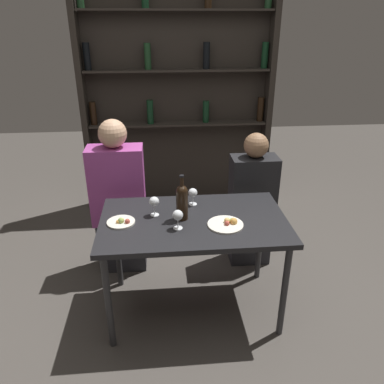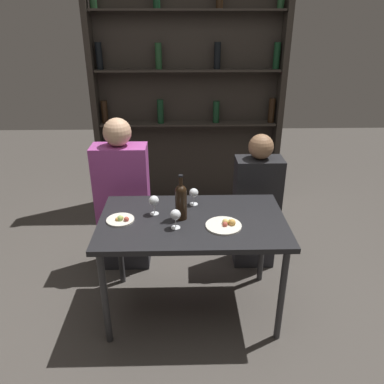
{
  "view_description": "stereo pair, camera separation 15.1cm",
  "coord_description": "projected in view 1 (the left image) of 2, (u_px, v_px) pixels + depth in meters",
  "views": [
    {
      "loc": [
        -0.21,
        -2.19,
        1.99
      ],
      "look_at": [
        0.0,
        0.11,
        0.91
      ],
      "focal_mm": 35.0,
      "sensor_mm": 36.0,
      "label": 1
    },
    {
      "loc": [
        -0.06,
        -2.2,
        1.99
      ],
      "look_at": [
        0.0,
        0.11,
        0.91
      ],
      "focal_mm": 35.0,
      "sensor_mm": 36.0,
      "label": 2
    }
  ],
  "objects": [
    {
      "name": "ground_plane",
      "position": [
        193.0,
        306.0,
        2.84
      ],
      "size": [
        10.0,
        10.0,
        0.0
      ],
      "primitive_type": "plane",
      "color": "#47423D"
    },
    {
      "name": "dining_table",
      "position": [
        193.0,
        228.0,
        2.55
      ],
      "size": [
        1.26,
        0.75,
        0.76
      ],
      "color": "black",
      "rests_on": "ground_plane"
    },
    {
      "name": "wine_rack_wall",
      "position": [
        178.0,
        101.0,
        3.99
      ],
      "size": [
        2.01,
        0.21,
        2.31
      ],
      "color": "#28231E",
      "rests_on": "ground_plane"
    },
    {
      "name": "wine_bottle",
      "position": [
        182.0,
        200.0,
        2.47
      ],
      "size": [
        0.08,
        0.08,
        0.32
      ],
      "color": "black",
      "rests_on": "dining_table"
    },
    {
      "name": "wine_glass_0",
      "position": [
        193.0,
        193.0,
        2.68
      ],
      "size": [
        0.07,
        0.07,
        0.13
      ],
      "color": "silver",
      "rests_on": "dining_table"
    },
    {
      "name": "wine_glass_1",
      "position": [
        154.0,
        202.0,
        2.53
      ],
      "size": [
        0.07,
        0.07,
        0.14
      ],
      "color": "silver",
      "rests_on": "dining_table"
    },
    {
      "name": "wine_glass_2",
      "position": [
        178.0,
        216.0,
        2.37
      ],
      "size": [
        0.07,
        0.07,
        0.13
      ],
      "color": "silver",
      "rests_on": "dining_table"
    },
    {
      "name": "food_plate_0",
      "position": [
        227.0,
        224.0,
        2.44
      ],
      "size": [
        0.24,
        0.24,
        0.05
      ],
      "color": "silver",
      "rests_on": "dining_table"
    },
    {
      "name": "food_plate_1",
      "position": [
        121.0,
        222.0,
        2.46
      ],
      "size": [
        0.19,
        0.19,
        0.04
      ],
      "color": "silver",
      "rests_on": "dining_table"
    },
    {
      "name": "seated_person_left",
      "position": [
        119.0,
        202.0,
        3.05
      ],
      "size": [
        0.43,
        0.22,
        1.31
      ],
      "color": "#26262B",
      "rests_on": "ground_plane"
    },
    {
      "name": "seated_person_right",
      "position": [
        252.0,
        204.0,
        3.17
      ],
      "size": [
        0.38,
        0.22,
        1.17
      ],
      "color": "#26262B",
      "rests_on": "ground_plane"
    }
  ]
}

